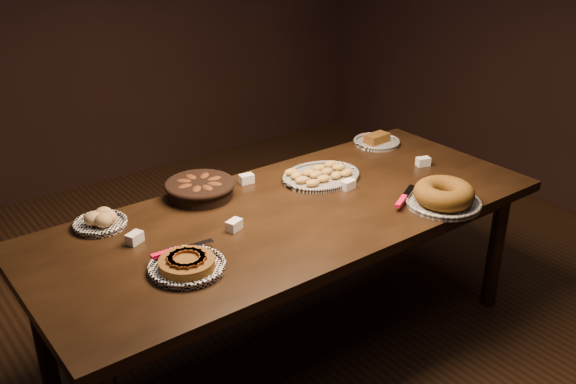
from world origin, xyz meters
TOP-DOWN VIEW (x-y plane):
  - ground at (0.00, 0.00)m, footprint 5.00×5.00m
  - buffet_table at (0.00, 0.00)m, footprint 2.40×1.00m
  - apple_tart_plate at (-0.63, -0.16)m, footprint 0.33×0.30m
  - madeleine_platter at (0.33, 0.20)m, footprint 0.42×0.34m
  - bundt_cake_plate at (0.59, -0.38)m, footprint 0.41×0.39m
  - croissant_basket at (-0.26, 0.38)m, footprint 0.34×0.34m
  - bread_roll_plate at (-0.75, 0.38)m, footprint 0.23×0.23m
  - loaf_plate at (0.91, 0.38)m, footprint 0.27×0.27m
  - tent_cards at (0.05, 0.11)m, footprint 1.66×0.44m

SIDE VIEW (x-z plane):
  - ground at x=0.00m, z-range 0.00..0.00m
  - buffet_table at x=0.00m, z-range 0.30..1.05m
  - madeleine_platter at x=0.33m, z-range 0.74..0.79m
  - loaf_plate at x=0.91m, z-range 0.74..0.80m
  - apple_tart_plate at x=-0.63m, z-range 0.74..0.80m
  - tent_cards at x=0.05m, z-range 0.75..0.79m
  - bread_roll_plate at x=-0.75m, z-range 0.74..0.82m
  - bundt_cake_plate at x=0.59m, z-range 0.74..0.85m
  - croissant_basket at x=-0.26m, z-range 0.76..0.84m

